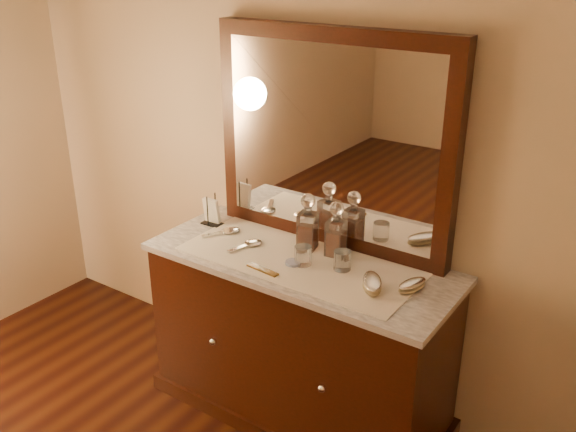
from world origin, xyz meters
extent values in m
plane|color=tan|center=(0.00, 2.25, 1.40)|extent=(4.50, 4.50, 0.00)
cube|color=black|center=(0.00, 1.96, 0.41)|extent=(1.40, 0.55, 0.82)
cube|color=black|center=(0.00, 1.96, 0.04)|extent=(1.46, 0.59, 0.08)
sphere|color=silver|center=(-0.30, 1.67, 0.45)|extent=(0.04, 0.04, 0.04)
sphere|color=silver|center=(0.30, 1.67, 0.45)|extent=(0.04, 0.04, 0.04)
cube|color=white|center=(0.00, 1.96, 0.83)|extent=(1.44, 0.59, 0.03)
cube|color=black|center=(0.00, 2.20, 1.35)|extent=(1.20, 0.08, 1.00)
cube|color=white|center=(0.00, 2.17, 1.35)|extent=(1.06, 0.01, 0.86)
cube|color=white|center=(0.00, 1.94, 0.85)|extent=(1.10, 0.45, 0.00)
cylinder|color=white|center=(0.00, 1.89, 0.86)|extent=(0.08, 0.08, 0.01)
cube|color=brown|center=(-0.07, 1.77, 0.86)|extent=(0.17, 0.05, 0.01)
cube|color=black|center=(-0.59, 2.03, 0.85)|extent=(0.11, 0.07, 0.01)
cylinder|color=black|center=(-0.59, 2.00, 0.93)|extent=(0.01, 0.01, 0.16)
cylinder|color=black|center=(-0.59, 2.06, 0.93)|extent=(0.01, 0.01, 0.16)
cube|color=white|center=(-0.59, 2.03, 0.92)|extent=(0.09, 0.04, 0.13)
cube|color=#8F3714|center=(-0.03, 2.07, 0.92)|extent=(0.08, 0.08, 0.12)
cube|color=white|center=(-0.03, 2.07, 0.94)|extent=(0.10, 0.10, 0.18)
cylinder|color=white|center=(-0.03, 2.07, 1.04)|extent=(0.04, 0.04, 0.03)
sphere|color=white|center=(-0.03, 2.07, 1.09)|extent=(0.08, 0.08, 0.07)
cube|color=#8F3714|center=(0.11, 2.08, 0.91)|extent=(0.07, 0.07, 0.12)
cube|color=white|center=(0.11, 2.08, 0.94)|extent=(0.09, 0.09, 0.17)
cylinder|color=white|center=(0.11, 2.08, 1.04)|extent=(0.04, 0.04, 0.03)
sphere|color=white|center=(0.11, 2.08, 1.08)|extent=(0.07, 0.07, 0.07)
ellipsoid|color=tan|center=(0.39, 1.90, 0.87)|extent=(0.16, 0.19, 0.03)
ellipsoid|color=silver|center=(0.39, 1.90, 0.89)|extent=(0.16, 0.19, 0.03)
ellipsoid|color=tan|center=(0.53, 1.98, 0.87)|extent=(0.11, 0.16, 0.02)
ellipsoid|color=silver|center=(0.53, 1.98, 0.88)|extent=(0.11, 0.16, 0.02)
ellipsoid|color=silver|center=(-0.45, 2.00, 0.86)|extent=(0.11, 0.12, 0.02)
cube|color=silver|center=(-0.49, 1.92, 0.86)|extent=(0.08, 0.12, 0.01)
ellipsoid|color=silver|center=(-0.27, 1.95, 0.86)|extent=(0.10, 0.11, 0.02)
cube|color=silver|center=(-0.29, 1.87, 0.86)|extent=(0.05, 0.12, 0.01)
cylinder|color=white|center=(0.21, 1.97, 0.90)|extent=(0.08, 0.08, 0.09)
cylinder|color=white|center=(0.04, 1.92, 0.90)|extent=(0.08, 0.08, 0.09)
camera|label=1|loc=(1.39, -0.17, 2.15)|focal=39.17mm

